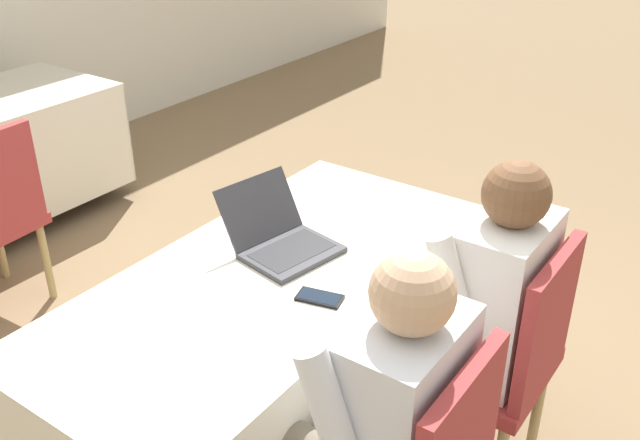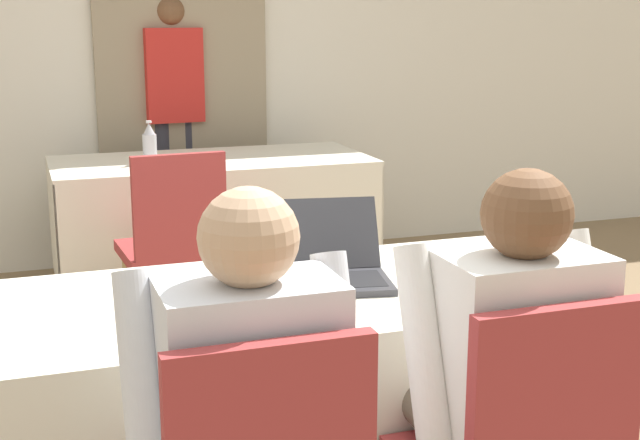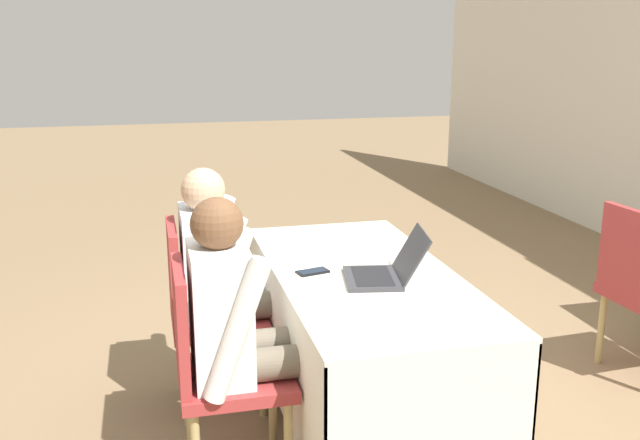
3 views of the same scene
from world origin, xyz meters
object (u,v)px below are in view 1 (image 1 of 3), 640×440
object	(u,v)px
cell_phone	(320,298)
person_checkered_shirt	(376,416)
laptop	(283,239)
chair_near_right	(501,355)
person_white_shirt	(477,303)

from	to	relation	value
cell_phone	person_checkered_shirt	size ratio (longest dim) A/B	0.13
laptop	chair_near_right	size ratio (longest dim) A/B	0.43
laptop	person_checkered_shirt	bearing A→B (deg)	-114.04
cell_phone	chair_near_right	xyz separation A→B (m)	(0.35, -0.47, -0.23)
chair_near_right	person_checkered_shirt	bearing A→B (deg)	-9.53
laptop	cell_phone	bearing A→B (deg)	-111.34
chair_near_right	cell_phone	bearing A→B (deg)	-53.80
laptop	chair_near_right	xyz separation A→B (m)	(0.18, -0.74, -0.26)
laptop	person_white_shirt	world-z (taller)	person_white_shirt
chair_near_right	person_white_shirt	world-z (taller)	person_white_shirt
cell_phone	person_checkered_shirt	bearing A→B (deg)	-140.25
cell_phone	chair_near_right	bearing A→B (deg)	-67.67
laptop	chair_near_right	bearing A→B (deg)	-66.19
cell_phone	chair_near_right	world-z (taller)	chair_near_right
laptop	cell_phone	world-z (taller)	laptop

